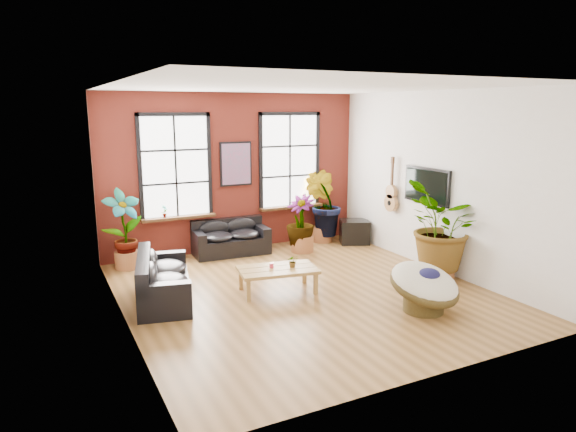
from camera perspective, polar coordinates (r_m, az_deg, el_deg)
name	(u,v)px	position (r m, az deg, el deg)	size (l,w,h in m)	color
room	(300,193)	(8.78, 1.33, 2.63)	(6.04, 6.54, 3.54)	brown
sofa_back	(230,238)	(11.43, -6.46, -2.47)	(1.68, 0.89, 0.75)	black
sofa_left	(161,280)	(8.89, -13.98, -6.90)	(1.23, 2.09, 0.77)	black
coffee_table	(278,271)	(8.99, -1.16, -6.12)	(1.45, 0.98, 0.52)	olive
papasan_chair	(425,285)	(8.42, 14.93, -7.47)	(1.31, 1.33, 0.83)	#453818
poster	(236,164)	(11.50, -5.80, 5.78)	(0.74, 0.06, 0.98)	black
tv_wall_unit	(416,189)	(10.83, 14.04, 2.94)	(0.13, 1.86, 1.20)	black
media_box	(354,232)	(12.33, 7.39, -1.74)	(0.84, 0.79, 0.56)	black
pot_back_left	(127,260)	(10.84, -17.45, -4.66)	(0.54, 0.54, 0.35)	#975831
pot_back_right	(322,234)	(12.44, 3.82, -2.02)	(0.57, 0.57, 0.36)	#975831
pot_right_wall	(440,268)	(10.13, 16.52, -5.60)	(0.67, 0.67, 0.40)	#975831
pot_mid	(302,244)	(11.53, 1.60, -3.08)	(0.67, 0.67, 0.37)	#975831
floor_plant_back_left	(124,226)	(10.64, -17.78, -1.02)	(0.78, 0.53, 1.47)	#144D1B
floor_plant_back_right	(323,203)	(12.29, 3.91, 1.41)	(0.86, 0.70, 1.57)	#144D1B
floor_plant_right_wall	(443,227)	(9.92, 16.87, -1.15)	(1.53, 1.32, 1.70)	#144D1B
floor_plant_mid	(300,221)	(11.42, 1.39, -0.54)	(0.63, 0.63, 1.13)	#144D1B
table_plant	(293,261)	(9.00, 0.54, -5.03)	(0.20, 0.17, 0.22)	#144D1B
sill_plant_left	(164,211)	(11.11, -13.58, 0.53)	(0.14, 0.10, 0.27)	#144D1B
sill_plant_right	(304,199)	(12.29, 1.80, 1.91)	(0.15, 0.15, 0.27)	#144D1B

